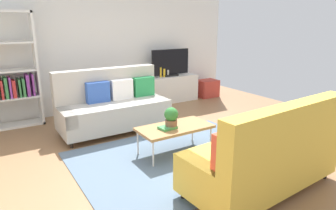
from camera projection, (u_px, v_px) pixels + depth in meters
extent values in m
plane|color=#936B47|center=(174.00, 149.00, 4.64)|extent=(7.68, 7.68, 0.00)
cube|color=white|center=(104.00, 43.00, 6.53)|extent=(6.40, 0.12, 2.90)
cube|color=slate|center=(179.00, 158.00, 4.32)|extent=(2.90, 2.20, 0.01)
cube|color=#B2ADA3|center=(114.00, 114.00, 5.32)|extent=(1.90, 0.85, 0.44)
cube|color=#B2ADA3|center=(106.00, 83.00, 5.44)|extent=(1.90, 0.21, 0.56)
cube|color=#B2ADA3|center=(156.00, 102.00, 5.73)|extent=(0.20, 0.84, 0.22)
cube|color=#B2ADA3|center=(65.00, 116.00, 4.85)|extent=(0.20, 0.84, 0.22)
cylinder|color=black|center=(166.00, 125.00, 5.56)|extent=(0.05, 0.05, 0.10)
cylinder|color=black|center=(72.00, 145.00, 4.67)|extent=(0.05, 0.05, 0.10)
cylinder|color=black|center=(148.00, 116.00, 6.12)|extent=(0.05, 0.05, 0.10)
cylinder|color=black|center=(61.00, 132.00, 5.22)|extent=(0.05, 0.05, 0.10)
cube|color=#288C4C|center=(144.00, 86.00, 5.67)|extent=(0.40, 0.14, 0.36)
cube|color=white|center=(122.00, 89.00, 5.44)|extent=(0.40, 0.14, 0.36)
cube|color=#3359B2|center=(98.00, 92.00, 5.21)|extent=(0.40, 0.14, 0.36)
cube|color=gold|center=(260.00, 163.00, 3.47)|extent=(1.95, 0.95, 0.44)
cube|color=gold|center=(290.00, 131.00, 3.09)|extent=(1.91, 0.31, 0.56)
cube|color=gold|center=(206.00, 176.00, 2.97)|extent=(0.25, 0.85, 0.22)
cube|color=gold|center=(302.00, 138.00, 3.92)|extent=(0.25, 0.85, 0.22)
cylinder|color=black|center=(183.00, 194.00, 3.33)|extent=(0.05, 0.05, 0.10)
cylinder|color=black|center=(278.00, 155.00, 4.30)|extent=(0.05, 0.05, 0.10)
cylinder|color=black|center=(325.00, 174.00, 3.77)|extent=(0.05, 0.05, 0.10)
cube|color=#D84C33|center=(231.00, 149.00, 2.88)|extent=(0.41, 0.16, 0.36)
cube|color=#9E7042|center=(175.00, 128.00, 4.40)|extent=(1.10, 0.56, 0.04)
cylinder|color=silver|center=(138.00, 143.00, 4.39)|extent=(0.02, 0.02, 0.38)
cylinder|color=silver|center=(192.00, 130.00, 4.90)|extent=(0.02, 0.02, 0.38)
cylinder|color=silver|center=(153.00, 154.00, 4.01)|extent=(0.02, 0.02, 0.38)
cylinder|color=silver|center=(211.00, 139.00, 4.53)|extent=(0.02, 0.02, 0.38)
cube|color=silver|center=(170.00, 89.00, 7.32)|extent=(1.40, 0.44, 0.64)
cube|color=black|center=(170.00, 75.00, 7.21)|extent=(0.36, 0.20, 0.04)
cube|color=black|center=(170.00, 62.00, 7.13)|extent=(1.00, 0.05, 0.60)
cube|color=white|center=(36.00, 69.00, 5.62)|extent=(0.04, 0.36, 2.10)
cube|color=white|center=(13.00, 125.00, 5.63)|extent=(1.10, 0.36, 0.04)
cube|color=white|center=(9.00, 98.00, 5.49)|extent=(1.02, 0.36, 0.03)
cube|color=white|center=(5.00, 71.00, 5.35)|extent=(1.02, 0.36, 0.03)
cube|color=white|center=(1.00, 43.00, 5.22)|extent=(1.02, 0.36, 0.03)
cube|color=red|center=(2.00, 89.00, 5.39)|extent=(0.04, 0.29, 0.33)
cube|color=#3F8C4C|center=(6.00, 87.00, 5.42)|extent=(0.05, 0.29, 0.38)
cube|color=purple|center=(10.00, 87.00, 5.45)|extent=(0.04, 0.29, 0.38)
cube|color=red|center=(14.00, 88.00, 5.49)|extent=(0.06, 0.29, 0.31)
cube|color=#3F8C4C|center=(19.00, 88.00, 5.54)|extent=(0.03, 0.29, 0.33)
cube|color=#3F8C4C|center=(23.00, 87.00, 5.57)|extent=(0.04, 0.29, 0.34)
cube|color=purple|center=(27.00, 85.00, 5.60)|extent=(0.06, 0.29, 0.40)
cube|color=purple|center=(32.00, 84.00, 5.65)|extent=(0.03, 0.29, 0.40)
cube|color=#B2382D|center=(207.00, 88.00, 7.83)|extent=(0.52, 0.40, 0.44)
cylinder|color=brown|center=(171.00, 124.00, 4.32)|extent=(0.17, 0.17, 0.13)
sphere|color=#2D7233|center=(171.00, 114.00, 4.28)|extent=(0.20, 0.20, 0.20)
cube|color=#3F8C4C|center=(168.00, 128.00, 4.29)|extent=(0.26, 0.20, 0.04)
cylinder|color=#4C72B2|center=(148.00, 74.00, 6.96)|extent=(0.08, 0.08, 0.17)
cylinder|color=silver|center=(153.00, 73.00, 7.03)|extent=(0.09, 0.09, 0.18)
cylinder|color=gold|center=(161.00, 72.00, 7.03)|extent=(0.05, 0.05, 0.24)
cylinder|color=gold|center=(164.00, 73.00, 7.08)|extent=(0.06, 0.06, 0.20)
cylinder|color=silver|center=(168.00, 73.00, 7.14)|extent=(0.05, 0.05, 0.16)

